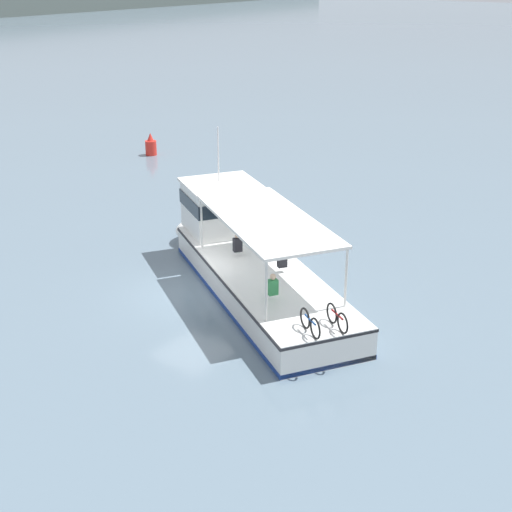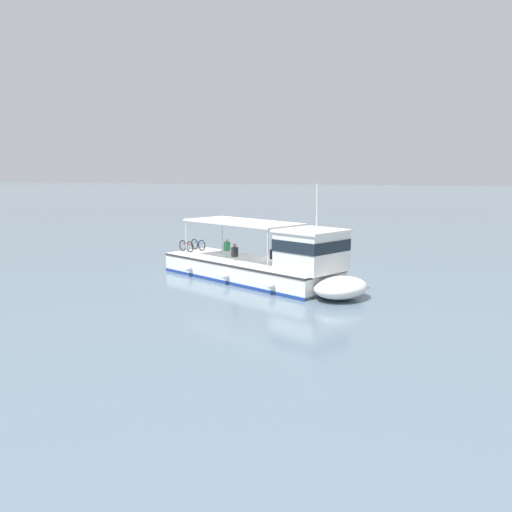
{
  "view_description": "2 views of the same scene",
  "coord_description": "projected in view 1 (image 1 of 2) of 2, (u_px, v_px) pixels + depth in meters",
  "views": [
    {
      "loc": [
        -17.41,
        -16.46,
        11.38
      ],
      "look_at": [
        1.65,
        -1.76,
        1.4
      ],
      "focal_mm": 50.22,
      "sensor_mm": 36.0,
      "label": 1
    },
    {
      "loc": [
        29.23,
        5.39,
        5.93
      ],
      "look_at": [
        1.65,
        -1.76,
        1.4
      ],
      "focal_mm": 37.91,
      "sensor_mm": 36.0,
      "label": 2
    }
  ],
  "objects": [
    {
      "name": "ferry_main",
      "position": [
        246.0,
        256.0,
        27.08
      ],
      "size": [
        9.17,
        12.5,
        5.32
      ],
      "color": "white",
      "rests_on": "ground"
    },
    {
      "name": "ground_plane",
      "position": [
        191.0,
        293.0,
        26.38
      ],
      "size": [
        400.0,
        400.0,
        0.0
      ],
      "primitive_type": "plane",
      "color": "slate"
    },
    {
      "name": "channel_buoy",
      "position": [
        151.0,
        146.0,
        44.94
      ],
      "size": [
        0.7,
        0.7,
        1.4
      ],
      "color": "red",
      "rests_on": "ground"
    }
  ]
}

